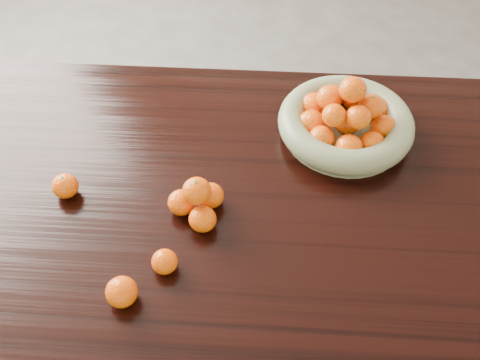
# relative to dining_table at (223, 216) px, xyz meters

# --- Properties ---
(ground) EXTENTS (5.00, 5.00, 0.00)m
(ground) POSITION_rel_dining_table_xyz_m (0.00, 0.00, -0.66)
(ground) COLOR #62615D
(ground) RESTS_ON ground
(dining_table) EXTENTS (2.00, 1.00, 0.75)m
(dining_table) POSITION_rel_dining_table_xyz_m (0.00, 0.00, 0.00)
(dining_table) COLOR black
(dining_table) RESTS_ON ground
(fruit_bowl) EXTENTS (0.36, 0.36, 0.18)m
(fruit_bowl) POSITION_rel_dining_table_xyz_m (0.31, 0.23, 0.14)
(fruit_bowl) COLOR gray
(fruit_bowl) RESTS_ON dining_table
(orange_pyramid) EXTENTS (0.13, 0.14, 0.12)m
(orange_pyramid) POSITION_rel_dining_table_xyz_m (-0.05, -0.06, 0.13)
(orange_pyramid) COLOR #EA6207
(orange_pyramid) RESTS_ON dining_table
(loose_orange_0) EXTENTS (0.06, 0.06, 0.06)m
(loose_orange_0) POSITION_rel_dining_table_xyz_m (-0.38, -0.02, 0.12)
(loose_orange_0) COLOR #EA6207
(loose_orange_0) RESTS_ON dining_table
(loose_orange_1) EXTENTS (0.07, 0.07, 0.06)m
(loose_orange_1) POSITION_rel_dining_table_xyz_m (-0.18, -0.30, 0.12)
(loose_orange_1) COLOR #EA6207
(loose_orange_1) RESTS_ON dining_table
(loose_orange_2) EXTENTS (0.06, 0.06, 0.05)m
(loose_orange_2) POSITION_rel_dining_table_xyz_m (-0.11, -0.22, 0.12)
(loose_orange_2) COLOR #EA6207
(loose_orange_2) RESTS_ON dining_table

